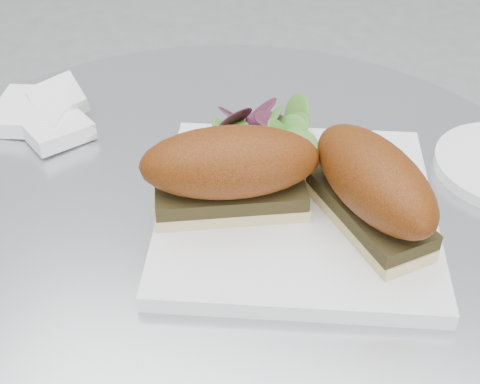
{
  "coord_description": "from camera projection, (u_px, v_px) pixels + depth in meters",
  "views": [
    {
      "loc": [
        0.16,
        -0.42,
        1.14
      ],
      "look_at": [
        0.01,
        0.0,
        0.77
      ],
      "focal_mm": 50.0,
      "sensor_mm": 36.0,
      "label": 1
    }
  ],
  "objects": [
    {
      "name": "plate",
      "position": [
        296.0,
        210.0,
        0.61
      ],
      "size": [
        0.3,
        0.3,
        0.02
      ],
      "primitive_type": "cube",
      "rotation": [
        0.0,
        0.0,
        0.25
      ],
      "color": "white",
      "rests_on": "table"
    },
    {
      "name": "sandwich_left",
      "position": [
        230.0,
        170.0,
        0.57
      ],
      "size": [
        0.17,
        0.13,
        0.08
      ],
      "rotation": [
        0.0,
        0.0,
        0.43
      ],
      "color": "tan",
      "rests_on": "plate"
    },
    {
      "name": "salad",
      "position": [
        271.0,
        128.0,
        0.65
      ],
      "size": [
        0.11,
        0.11,
        0.05
      ],
      "primitive_type": null,
      "color": "#4C8D2E",
      "rests_on": "plate"
    },
    {
      "name": "table",
      "position": [
        227.0,
        381.0,
        0.76
      ],
      "size": [
        0.7,
        0.7,
        0.73
      ],
      "color": "silver",
      "rests_on": "ground"
    },
    {
      "name": "sandwich_right",
      "position": [
        373.0,
        187.0,
        0.55
      ],
      "size": [
        0.15,
        0.15,
        0.08
      ],
      "rotation": [
        0.0,
        0.0,
        -0.8
      ],
      "color": "tan",
      "rests_on": "plate"
    },
    {
      "name": "napkin",
      "position": [
        45.0,
        121.0,
        0.72
      ],
      "size": [
        0.12,
        0.12,
        0.02
      ],
      "primitive_type": null,
      "rotation": [
        0.0,
        0.0,
        -0.1
      ],
      "color": "white",
      "rests_on": "table"
    }
  ]
}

